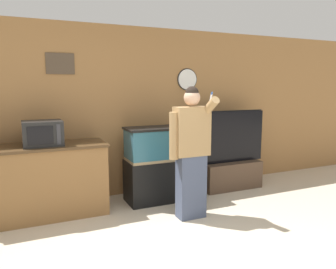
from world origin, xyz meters
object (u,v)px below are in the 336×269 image
Objects in this scene: counter_island at (41,181)px; tv_on_stand at (230,166)px; aquarium_on_stand at (158,164)px; person_standing at (191,151)px; microwave at (43,133)px.

tv_on_stand reaches higher than counter_island.
person_standing is at bearing -80.37° from aquarium_on_stand.
microwave is 0.28× the size of person_standing.
microwave is 0.43× the size of aquarium_on_stand.
person_standing is (1.71, -0.77, -0.23)m from microwave.
tv_on_stand is (2.90, 0.06, -0.73)m from microwave.
aquarium_on_stand is 1.33m from tv_on_stand.
person_standing is (-1.19, -0.82, 0.50)m from tv_on_stand.
microwave is 0.37× the size of tv_on_stand.
aquarium_on_stand is 0.85× the size of tv_on_stand.
person_standing is at bearing -24.57° from counter_island.
microwave is 3.00m from tv_on_stand.
microwave is 1.68m from aquarium_on_stand.
counter_island is 0.64m from microwave.
microwave reaches higher than counter_island.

